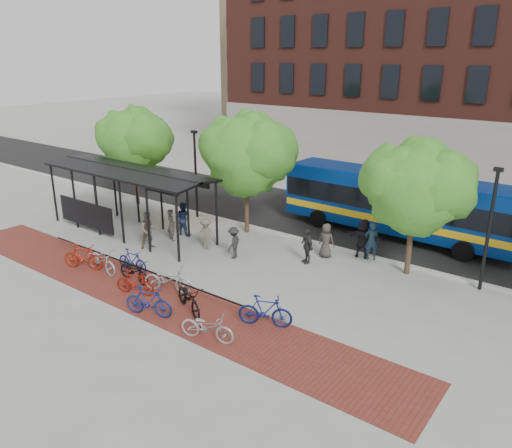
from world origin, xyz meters
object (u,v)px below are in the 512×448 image
Objects in this scene: bike_1 at (83,257)px; lamp_post_right at (489,227)px; bike_2 at (101,260)px; bike_5 at (135,283)px; tree_a at (134,138)px; pedestrian_1 at (171,225)px; bike_3 at (132,260)px; pedestrian_4 at (307,246)px; pedestrian_6 at (326,240)px; tree_c at (418,185)px; tree_b at (249,151)px; bike_10 at (207,327)px; bike_7 at (149,301)px; pedestrian_3 at (206,234)px; bus_shelter at (126,178)px; pedestrian_8 at (149,230)px; bus at (397,201)px; lamp_post_left at (196,172)px; bike_6 at (168,279)px; bike_4 at (134,271)px; pedestrian_2 at (183,219)px; bike_8 at (189,298)px; bike_11 at (265,311)px; pedestrian_7 at (372,241)px.

lamp_post_right is at bearing -81.44° from bike_1.
bike_2 is 1.27× the size of bike_5.
tree_a is 3.66× the size of pedestrian_1.
bike_3 is 1.02× the size of pedestrian_4.
bike_1 is at bearing 68.03° from bike_5.
tree_c is at bearing -173.36° from pedestrian_6.
tree_b is 11.61m from bike_10.
tree_b is 3.86× the size of pedestrian_6.
bike_7 is 0.99× the size of bike_10.
pedestrian_1 reaches higher than bike_3.
tree_a is 9.01m from tree_b.
pedestrian_6 is at bearing -173.22° from lamp_post_right.
bike_2 is 1.33× the size of pedestrian_3.
bike_7 is (7.91, -5.64, -2.41)m from bus_shelter.
pedestrian_8 is at bearing 44.92° from bike_10.
bus reaches higher than bike_2.
tree_a is 0.96× the size of tree_b.
bike_5 is at bearing -112.60° from bus.
tree_b is 6.27m from pedestrian_6.
lamp_post_right is at bearing 1.20° from tree_b.
lamp_post_left is 5.64m from pedestrian_8.
tree_c is at bearing -61.37° from bike_5.
bike_1 is at bearing -107.88° from pedestrian_4.
bike_7 is at bearing -133.48° from bike_5.
bike_3 is (-9.98, -7.19, -3.55)m from tree_c.
bus is 5.96× the size of bike_6.
tree_a is 13.66m from bike_5.
bike_4 is at bearing 33.42° from bike_5.
bike_2 is at bearing -95.21° from bike_1.
bike_2 is 4.87m from bike_7.
pedestrian_6 is (-6.82, -0.81, -1.91)m from lamp_post_right.
pedestrian_2 is at bearing 27.63° from bike_4.
pedestrian_3 is (-12.04, -3.52, -1.94)m from lamp_post_right.
tree_c is 1.16× the size of lamp_post_left.
bike_6 is 1.97m from bike_8.
bike_5 is at bearing 108.63° from pedestrian_2.
lamp_post_left is 8.97m from bike_1.
lamp_post_left is (-13.09, 0.25, -1.31)m from tree_c.
tree_a is 8.75m from pedestrian_8.
bike_6 is 1.05× the size of bike_11.
tree_a is at bearing -156.05° from pedestrian_4.
pedestrian_7 is at bearing 1.62° from tree_a.
bike_1 is 11.20m from pedestrian_6.
pedestrian_8 reaches higher than bike_7.
tree_a is 10.97m from bike_1.
pedestrian_7 is (7.93, 7.64, 0.41)m from bike_3.
tree_a is at bearing 44.61° from bike_2.
pedestrian_4 is at bearing -32.35° from bike_7.
pedestrian_1 is 0.90× the size of pedestrian_8.
pedestrian_2 is at bearing 29.14° from pedestrian_8.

